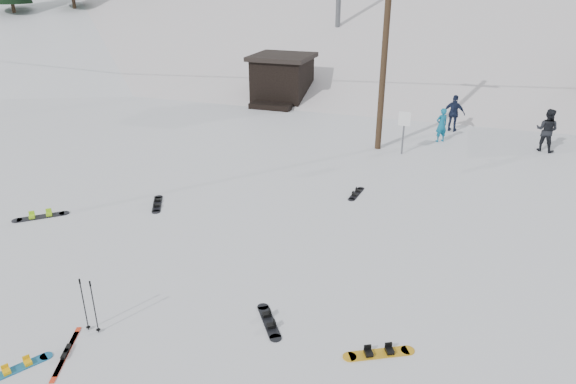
% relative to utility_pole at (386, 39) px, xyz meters
% --- Properties ---
extents(ground, '(200.00, 200.00, 0.00)m').
position_rel_utility_pole_xyz_m(ground, '(-2.00, -14.00, -4.68)').
color(ground, white).
rests_on(ground, ground).
extents(ski_slope, '(60.00, 85.24, 65.97)m').
position_rel_utility_pole_xyz_m(ski_slope, '(-2.00, 41.00, -16.68)').
color(ski_slope, silver).
rests_on(ski_slope, ground).
extents(ridge_left, '(47.54, 95.03, 58.38)m').
position_rel_utility_pole_xyz_m(ridge_left, '(-38.00, 34.00, -15.68)').
color(ridge_left, white).
rests_on(ridge_left, ground).
extents(treeline_left, '(20.00, 64.00, 10.00)m').
position_rel_utility_pole_xyz_m(treeline_left, '(-36.00, 26.00, -4.68)').
color(treeline_left, black).
rests_on(treeline_left, ground).
extents(treeline_crest, '(50.00, 6.00, 10.00)m').
position_rel_utility_pole_xyz_m(treeline_crest, '(-2.00, 72.00, -4.68)').
color(treeline_crest, black).
rests_on(treeline_crest, ski_slope).
extents(utility_pole, '(2.00, 0.26, 9.00)m').
position_rel_utility_pole_xyz_m(utility_pole, '(0.00, 0.00, 0.00)').
color(utility_pole, '#3A2819').
rests_on(utility_pole, ground).
extents(trail_sign, '(0.50, 0.09, 1.85)m').
position_rel_utility_pole_xyz_m(trail_sign, '(1.10, -0.42, -3.41)').
color(trail_sign, '#595B60').
rests_on(trail_sign, ground).
extents(lift_hut, '(3.40, 4.10, 2.75)m').
position_rel_utility_pole_xyz_m(lift_hut, '(-7.00, 6.94, -3.32)').
color(lift_hut, black).
rests_on(lift_hut, ground).
extents(hero_snowboard, '(0.79, 1.18, 0.09)m').
position_rel_utility_pole_xyz_m(hero_snowboard, '(-4.25, -15.98, -4.66)').
color(hero_snowboard, '#186A9F').
rests_on(hero_snowboard, ground).
extents(hero_skis, '(0.72, 1.57, 0.09)m').
position_rel_utility_pole_xyz_m(hero_skis, '(-3.65, -15.31, -4.66)').
color(hero_skis, red).
rests_on(hero_skis, ground).
extents(ski_poles, '(0.36, 0.09, 1.29)m').
position_rel_utility_pole_xyz_m(ski_poles, '(-3.61, -14.52, -4.02)').
color(ski_poles, black).
rests_on(ski_poles, ground).
extents(board_scatter_b, '(0.85, 1.34, 0.10)m').
position_rel_utility_pole_xyz_m(board_scatter_b, '(-5.92, -8.37, -4.65)').
color(board_scatter_b, black).
rests_on(board_scatter_b, ground).
extents(board_scatter_c, '(1.34, 1.23, 0.12)m').
position_rel_utility_pole_xyz_m(board_scatter_c, '(-8.89, -10.43, -4.65)').
color(board_scatter_c, black).
rests_on(board_scatter_c, ground).
extents(board_scatter_d, '(0.93, 1.20, 0.10)m').
position_rel_utility_pole_xyz_m(board_scatter_d, '(-0.11, -12.99, -4.66)').
color(board_scatter_d, black).
rests_on(board_scatter_d, ground).
extents(board_scatter_e, '(1.37, 0.87, 0.11)m').
position_rel_utility_pole_xyz_m(board_scatter_e, '(2.39, -13.21, -4.65)').
color(board_scatter_e, gold).
rests_on(board_scatter_e, ground).
extents(board_scatter_f, '(0.36, 1.32, 0.09)m').
position_rel_utility_pole_xyz_m(board_scatter_f, '(0.20, -5.31, -4.66)').
color(board_scatter_f, black).
rests_on(board_scatter_f, ground).
extents(skier_teal, '(0.68, 0.64, 1.56)m').
position_rel_utility_pole_xyz_m(skier_teal, '(2.51, 1.93, -3.90)').
color(skier_teal, '#0D6186').
rests_on(skier_teal, ground).
extents(skier_dark, '(1.10, 0.98, 1.86)m').
position_rel_utility_pole_xyz_m(skier_dark, '(6.85, 2.05, -3.75)').
color(skier_dark, black).
rests_on(skier_dark, ground).
extents(skier_navy, '(1.11, 0.65, 1.77)m').
position_rel_utility_pole_xyz_m(skier_navy, '(2.96, 3.86, -3.80)').
color(skier_navy, '#151D36').
rests_on(skier_navy, ground).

